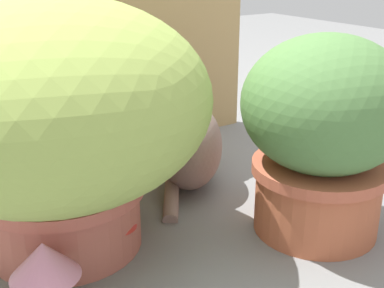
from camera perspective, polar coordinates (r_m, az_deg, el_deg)
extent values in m
plane|color=slate|center=(1.12, -3.19, -10.54)|extent=(6.00, 6.00, 0.00)
cube|color=tan|center=(1.48, -13.32, 14.46)|extent=(1.15, 0.03, 0.86)
cylinder|color=#B65F4E|center=(1.10, -14.05, -7.44)|extent=(0.31, 0.31, 0.15)
cylinder|color=#BC5D4F|center=(1.07, -14.33, -4.54)|extent=(0.34, 0.34, 0.02)
ellipsoid|color=#96AE4E|center=(1.01, -15.24, 4.73)|extent=(0.61, 0.61, 0.40)
cylinder|color=#BA5E3D|center=(1.15, 13.71, -5.65)|extent=(0.27, 0.27, 0.16)
cylinder|color=#BB5B40|center=(1.12, 14.00, -2.57)|extent=(0.29, 0.29, 0.02)
ellipsoid|color=#4F7A3F|center=(1.08, 14.64, 4.32)|extent=(0.35, 0.35, 0.29)
ellipsoid|color=#866B61|center=(1.31, -0.33, -0.18)|extent=(0.28, 0.31, 0.22)
ellipsoid|color=#B39C95|center=(1.41, -0.33, 0.83)|extent=(0.12, 0.11, 0.11)
sphere|color=#866B61|center=(1.38, -0.34, 5.95)|extent=(0.15, 0.15, 0.11)
cone|color=#866B61|center=(1.37, -1.62, 8.43)|extent=(0.05, 0.05, 0.04)
cone|color=#866B61|center=(1.37, 0.94, 8.43)|extent=(0.05, 0.05, 0.04)
cylinder|color=#866B61|center=(1.24, -2.30, -5.92)|extent=(0.13, 0.17, 0.07)
cone|color=pink|center=(0.90, -16.16, -12.27)|extent=(0.12, 0.12, 0.06)
cylinder|color=silver|center=(1.06, -8.44, -10.55)|extent=(0.03, 0.03, 0.07)
cone|color=red|center=(1.03, -8.59, -8.11)|extent=(0.08, 0.08, 0.04)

